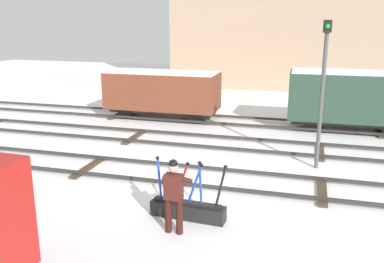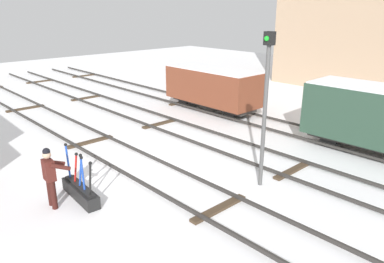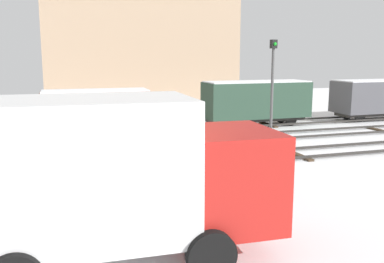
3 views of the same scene
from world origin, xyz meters
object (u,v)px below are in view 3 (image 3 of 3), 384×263
(freight_car_far_end, at_px, (381,97))
(switch_lever_frame, at_px, (252,172))
(rail_worker, at_px, (260,155))
(signal_post, at_px, (272,83))
(freight_car_mid_siding, at_px, (96,109))
(delivery_truck, at_px, (121,173))
(freight_car_near_switch, at_px, (256,100))

(freight_car_far_end, bearing_deg, switch_lever_frame, -145.38)
(rail_worker, distance_m, signal_post, 6.21)
(switch_lever_frame, distance_m, freight_car_mid_siding, 10.35)
(signal_post, relative_size, freight_car_far_end, 0.75)
(signal_post, bearing_deg, switch_lever_frame, -123.62)
(delivery_truck, height_order, freight_car_mid_siding, delivery_truck)
(freight_car_far_end, distance_m, freight_car_near_switch, 8.35)
(switch_lever_frame, bearing_deg, freight_car_far_end, 39.87)
(freight_car_far_end, bearing_deg, rail_worker, -143.56)
(freight_car_near_switch, bearing_deg, switch_lever_frame, -117.14)
(signal_post, relative_size, freight_car_near_switch, 0.77)
(freight_car_mid_siding, relative_size, freight_car_near_switch, 0.88)
(delivery_truck, bearing_deg, freight_car_mid_siding, 89.09)
(delivery_truck, bearing_deg, freight_car_near_switch, 57.59)
(switch_lever_frame, relative_size, rail_worker, 1.09)
(freight_car_mid_siding, relative_size, freight_car_far_end, 0.86)
(switch_lever_frame, xyz_separation_m, signal_post, (2.93, 4.40, 2.47))
(rail_worker, distance_m, freight_car_near_switch, 11.28)
(delivery_truck, xyz_separation_m, freight_car_mid_siding, (0.68, 13.70, -0.44))
(freight_car_far_end, relative_size, freight_car_near_switch, 1.03)
(switch_lever_frame, distance_m, delivery_truck, 6.48)
(rail_worker, relative_size, signal_post, 0.38)
(delivery_truck, distance_m, freight_car_mid_siding, 13.73)
(delivery_truck, bearing_deg, freight_car_far_end, 39.66)
(freight_car_near_switch, bearing_deg, freight_car_mid_siding, 179.05)
(signal_post, xyz_separation_m, freight_car_mid_siding, (-6.94, 5.08, -1.43))
(freight_car_far_end, bearing_deg, signal_post, -154.72)
(rail_worker, height_order, freight_car_near_switch, freight_car_near_switch)
(rail_worker, xyz_separation_m, freight_car_near_switch, (4.76, 10.21, 0.47))
(switch_lever_frame, xyz_separation_m, freight_car_mid_siding, (-4.02, 9.49, 1.03))
(switch_lever_frame, bearing_deg, delivery_truck, -134.31)
(rail_worker, relative_size, freight_car_far_end, 0.28)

